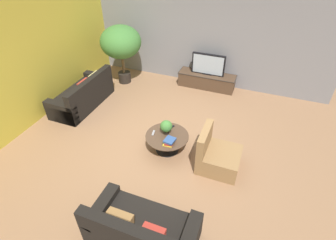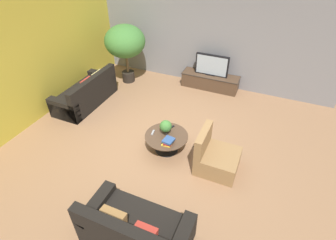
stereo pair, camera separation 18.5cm
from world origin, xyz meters
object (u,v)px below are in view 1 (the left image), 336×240
Objects in this scene: couch_by_wall at (83,96)px; potted_palm_tall at (121,43)px; television at (208,65)px; potted_plant_tabletop at (166,127)px; media_console at (207,80)px; coffee_table at (167,140)px; armchair_wicker at (217,156)px; couch_near_entry at (142,232)px.

potted_palm_tall is (0.38, 1.56, 0.94)m from couch_by_wall.
potted_plant_tabletop is (-0.15, -2.92, -0.16)m from television.
couch_by_wall is 1.86m from potted_palm_tall.
potted_palm_tall reaches higher than television.
television reaches higher than potted_plant_tabletop.
potted_palm_tall reaches higher than media_console.
potted_palm_tall reaches higher than coffee_table.
armchair_wicker reaches higher than coffee_table.
television is 2.57m from potted_palm_tall.
potted_palm_tall is at bearing -166.40° from television.
couch_by_wall is at bearing -142.83° from media_console.
television is 1.04× the size of coffee_table.
media_console is at bearing 87.94° from coffee_table.
couch_near_entry is at bearing -58.43° from potted_palm_tall.
media_console is 3.56m from couch_by_wall.
television reaches higher than media_console.
couch_by_wall is 2.14× the size of armchair_wicker.
couch_by_wall reaches higher than potted_plant_tabletop.
couch_by_wall is 1.06× the size of potted_palm_tall.
coffee_table is (-0.11, -2.99, 0.05)m from media_console.
potted_plant_tabletop reaches higher than coffee_table.
potted_palm_tall is at bearing 134.41° from coffee_table.
television is 3.59m from couch_by_wall.
media_console is 5.25× the size of potted_plant_tabletop.
armchair_wicker reaches higher than potted_plant_tabletop.
potted_palm_tall reaches higher than armchair_wicker.
armchair_wicker is (0.69, 1.98, -0.01)m from couch_near_entry.
couch_near_entry is at bearing -78.20° from potted_plant_tabletop.
potted_plant_tabletop is (-0.05, 0.07, 0.30)m from coffee_table.
potted_palm_tall is at bearing -58.43° from couch_near_entry.
potted_plant_tabletop is (-1.14, 0.17, 0.30)m from armchair_wicker.
television is 5.09m from couch_near_entry.
television is at bearing 87.94° from coffee_table.
coffee_table is 0.57× the size of couch_near_entry.
potted_palm_tall reaches higher than couch_by_wall.
coffee_table is 0.31m from potted_plant_tabletop.
coffee_table is 2.86m from couch_by_wall.
potted_palm_tall is (-3.44, 2.49, 0.96)m from armchair_wicker.
potted_plant_tabletop is at bearing -45.32° from potted_palm_tall.
armchair_wicker is 1.19m from potted_plant_tabletop.
television is (0.00, -0.00, 0.50)m from media_console.
couch_by_wall is at bearing -103.83° from potted_palm_tall.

